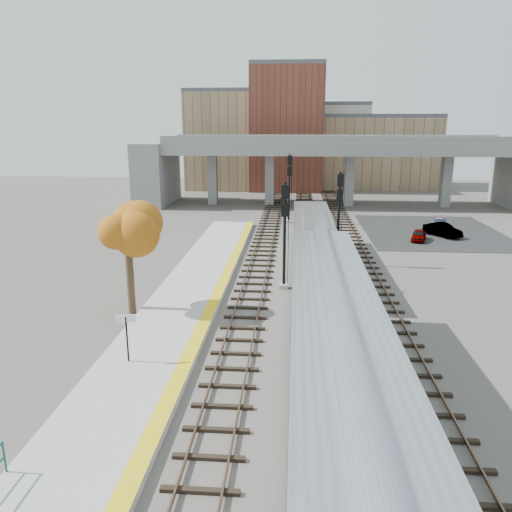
% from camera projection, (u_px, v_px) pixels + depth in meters
% --- Properties ---
extents(ground, '(160.00, 160.00, 0.00)m').
position_uv_depth(ground, '(301.00, 336.00, 26.73)').
color(ground, '#47423D').
rests_on(ground, ground).
extents(platform, '(4.50, 60.00, 0.35)m').
position_uv_depth(platform, '(168.00, 329.00, 27.22)').
color(platform, '#9E9E99').
rests_on(platform, ground).
extents(yellow_strip, '(0.70, 60.00, 0.01)m').
position_uv_depth(yellow_strip, '(202.00, 327.00, 27.04)').
color(yellow_strip, yellow).
rests_on(yellow_strip, platform).
extents(tracks, '(10.70, 95.00, 0.25)m').
position_uv_depth(tracks, '(311.00, 269.00, 38.68)').
color(tracks, black).
rests_on(tracks, ground).
extents(overpass, '(54.00, 12.00, 9.50)m').
position_uv_depth(overpass, '(335.00, 163.00, 68.23)').
color(overpass, slate).
rests_on(overpass, ground).
extents(buildings_far, '(43.00, 21.00, 20.60)m').
position_uv_depth(buildings_far, '(305.00, 142.00, 88.76)').
color(buildings_far, tan).
rests_on(buildings_far, ground).
extents(parking_lot, '(14.00, 18.00, 0.04)m').
position_uv_depth(parking_lot, '(431.00, 231.00, 52.65)').
color(parking_lot, black).
rests_on(parking_lot, ground).
extents(locomotive, '(3.02, 19.05, 4.10)m').
position_uv_depth(locomotive, '(313.00, 241.00, 38.21)').
color(locomotive, '#A8AAB2').
rests_on(locomotive, ground).
extents(coach, '(3.03, 25.00, 5.00)m').
position_uv_depth(coach, '(336.00, 383.00, 16.30)').
color(coach, '#A8AAB2').
rests_on(coach, ground).
extents(signal_mast_near, '(0.60, 0.64, 7.32)m').
position_uv_depth(signal_mast_near, '(284.00, 236.00, 33.48)').
color(signal_mast_near, '#9E9E99').
rests_on(signal_mast_near, ground).
extents(signal_mast_mid, '(0.60, 0.64, 7.47)m').
position_uv_depth(signal_mast_mid, '(339.00, 219.00, 39.05)').
color(signal_mast_mid, '#9E9E99').
rests_on(signal_mast_mid, ground).
extents(signal_mast_far, '(0.60, 0.64, 7.75)m').
position_uv_depth(signal_mast_far, '(289.00, 188.00, 56.23)').
color(signal_mast_far, '#9E9E99').
rests_on(signal_mast_far, ground).
extents(station_sign, '(0.88, 0.31, 2.27)m').
position_uv_depth(station_sign, '(126.00, 328.00, 22.72)').
color(station_sign, black).
rests_on(station_sign, platform).
extents(tree, '(3.60, 3.60, 6.98)m').
position_uv_depth(tree, '(127.00, 229.00, 28.64)').
color(tree, '#382619').
rests_on(tree, ground).
extents(car_a, '(2.14, 3.40, 1.08)m').
position_uv_depth(car_a, '(419.00, 235.00, 48.19)').
color(car_a, '#99999E').
rests_on(car_a, parking_lot).
extents(car_b, '(3.41, 4.14, 1.33)m').
position_uv_depth(car_b, '(443.00, 230.00, 50.01)').
color(car_b, '#99999E').
rests_on(car_b, parking_lot).
extents(car_c, '(2.52, 4.07, 1.10)m').
position_uv_depth(car_c, '(439.00, 223.00, 53.81)').
color(car_c, '#99999E').
rests_on(car_c, parking_lot).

